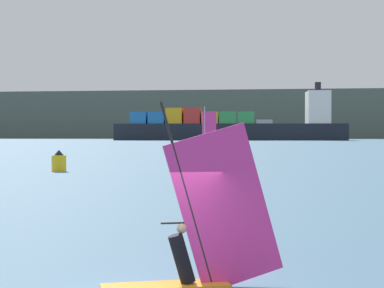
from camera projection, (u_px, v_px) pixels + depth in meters
name	position (u px, v px, depth m)	size (l,w,h in m)	color
windsurfer	(197.00, 244.00, 13.69)	(3.98, 1.28, 4.14)	orange
cargo_ship	(233.00, 126.00, 424.24)	(153.27, 34.56, 38.23)	black
distant_headland	(86.00, 118.00, 763.36)	(1061.48, 217.27, 48.62)	#4C564C
channel_buoy	(60.00, 162.00, 58.02)	(1.31, 1.31, 1.96)	yellow
small_sailboat	(206.00, 151.00, 105.04)	(7.37, 4.53, 8.06)	white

